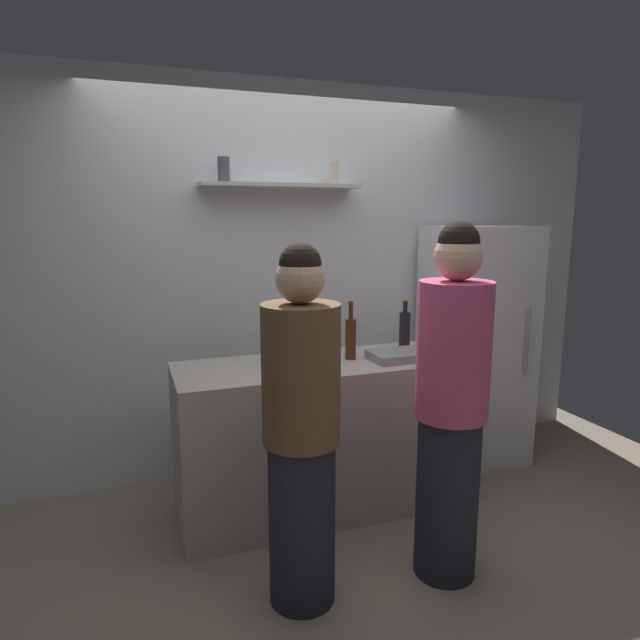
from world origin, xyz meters
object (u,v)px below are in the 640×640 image
Objects in this scene: wine_bottle_dark_glass at (405,328)px; person_pink_top at (451,407)px; wine_bottle_green_glass at (276,346)px; person_brown_jacket at (301,433)px; utensil_holder at (445,348)px; wine_bottle_amber_glass at (351,337)px; water_bottle_plastic at (313,355)px; refrigerator at (475,345)px; baking_pan at (399,355)px; wine_bottle_pale_glass at (308,344)px.

person_pink_top reaches higher than wine_bottle_dark_glass.
person_brown_jacket is (-0.10, -0.78, -0.21)m from wine_bottle_green_glass.
utensil_holder is 0.58m from wine_bottle_amber_glass.
person_brown_jacket is (-0.24, -0.56, -0.20)m from water_bottle_plastic.
refrigerator reaches higher than wine_bottle_amber_glass.
person_pink_top is (-0.09, -0.69, -0.07)m from baking_pan.
wine_bottle_pale_glass is 0.92m from person_pink_top.
wine_bottle_green_glass reaches higher than utensil_holder.
wine_bottle_amber_glass is 0.37m from water_bottle_plastic.
wine_bottle_pale_glass is (-0.27, -0.02, -0.01)m from wine_bottle_amber_glass.
wine_bottle_dark_glass is at bearing 56.45° from baking_pan.
wine_bottle_amber_glass is 1.07× the size of wine_bottle_pale_glass.
wine_bottle_dark_glass is 1.12× the size of wine_bottle_green_glass.
baking_pan is at bearing -23.19° from wine_bottle_amber_glass.
utensil_holder is at bearing -14.08° from wine_bottle_amber_glass.
refrigerator is at bearing 14.97° from wine_bottle_amber_glass.
wine_bottle_pale_glass is 0.20× the size of person_brown_jacket.
wine_bottle_amber_glass reaches higher than wine_bottle_dark_glass.
wine_bottle_amber_glass is 0.27m from wine_bottle_pale_glass.
person_pink_top is (-0.91, -1.10, 0.02)m from refrigerator.
wine_bottle_green_glass is 1.25× the size of water_bottle_plastic.
wine_bottle_dark_glass is at bearing -1.87° from person_pink_top.
water_bottle_plastic is at bearing -154.20° from wine_bottle_dark_glass.
wine_bottle_dark_glass is 0.20× the size of person_brown_jacket.
wine_bottle_dark_glass reaches higher than utensil_holder.
wine_bottle_pale_glass is at bearing -172.32° from person_brown_jacket.
wine_bottle_amber_glass is 0.21× the size of person_brown_jacket.
water_bottle_plastic is at bearing 51.97° from person_pink_top.
wine_bottle_amber_glass is at bearing 156.81° from baking_pan.
wine_bottle_green_glass is at bearing 165.00° from wine_bottle_pale_glass.
wine_bottle_pale_glass is (-0.72, -0.19, -0.01)m from wine_bottle_dark_glass.
wine_bottle_amber_glass reaches higher than baking_pan.
utensil_holder is 1.02m from wine_bottle_green_glass.
water_bottle_plastic is at bearing -171.30° from baking_pan.
wine_bottle_green_glass is at bearing 176.85° from wine_bottle_amber_glass.
person_pink_top is (0.48, -0.61, -0.15)m from water_bottle_plastic.
wine_bottle_green_glass is at bearing 50.55° from person_pink_top.
wine_bottle_green_glass is (-0.45, 0.02, -0.03)m from wine_bottle_amber_glass.
baking_pan is at bearing -9.58° from wine_bottle_pale_glass.
refrigerator is at bearing 11.26° from wine_bottle_dark_glass.
refrigerator is at bearing 9.83° from wine_bottle_green_glass.
person_brown_jacket is at bearing -141.67° from baking_pan.
person_pink_top reaches higher than wine_bottle_pale_glass.
person_brown_jacket is (-0.55, -0.76, -0.23)m from wine_bottle_amber_glass.
person_pink_top is (0.17, -0.81, -0.18)m from wine_bottle_amber_glass.
utensil_holder is 0.33m from wine_bottle_dark_glass.
refrigerator is 1.94m from person_brown_jacket.
utensil_holder is at bearing -9.29° from wine_bottle_green_glass.
person_brown_jacket reaches higher than wine_bottle_amber_glass.
baking_pan is at bearing 156.86° from person_brown_jacket.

